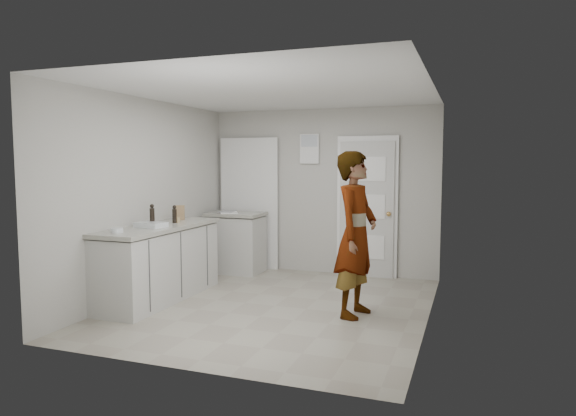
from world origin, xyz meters
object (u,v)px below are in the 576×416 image
at_px(oil_cruet_a, 175,214).
at_px(egg_bowl, 117,230).
at_px(oil_cruet_b, 152,215).
at_px(cake_mix_box, 180,213).
at_px(baking_dish, 151,225).
at_px(person, 356,234).
at_px(spice_jar, 178,220).

height_order(oil_cruet_a, egg_bowl, oil_cruet_a).
bearing_deg(oil_cruet_b, cake_mix_box, 92.81).
distance_m(cake_mix_box, baking_dish, 0.80).
distance_m(oil_cruet_b, baking_dish, 0.16).
xyz_separation_m(person, spice_jar, (-2.34, 0.15, 0.05)).
xyz_separation_m(oil_cruet_a, baking_dish, (-0.02, -0.48, -0.08)).
height_order(person, baking_dish, person).
xyz_separation_m(person, oil_cruet_a, (-2.38, 0.12, 0.12)).
distance_m(oil_cruet_a, baking_dish, 0.49).
relative_size(person, egg_bowl, 13.32).
bearing_deg(person, oil_cruet_b, 104.90).
height_order(person, spice_jar, person).
bearing_deg(oil_cruet_a, baking_dish, -92.66).
height_order(oil_cruet_b, baking_dish, oil_cruet_b).
bearing_deg(person, cake_mix_box, 89.28).
relative_size(cake_mix_box, oil_cruet_a, 0.87).
relative_size(cake_mix_box, egg_bowl, 1.44).
distance_m(spice_jar, oil_cruet_b, 0.42).
bearing_deg(oil_cruet_b, baking_dish, -62.21).
height_order(person, oil_cruet_b, person).
relative_size(person, baking_dish, 4.94).
distance_m(oil_cruet_a, oil_cruet_b, 0.38).
xyz_separation_m(cake_mix_box, oil_cruet_a, (0.11, -0.31, 0.01)).
bearing_deg(egg_bowl, oil_cruet_a, 84.39).
xyz_separation_m(oil_cruet_a, oil_cruet_b, (-0.08, -0.37, 0.02)).
xyz_separation_m(spice_jar, egg_bowl, (-0.14, -1.03, -0.01)).
distance_m(baking_dish, egg_bowl, 0.53).
bearing_deg(spice_jar, oil_cruet_a, -146.56).
bearing_deg(baking_dish, cake_mix_box, 96.55).
bearing_deg(spice_jar, egg_bowl, -97.53).
bearing_deg(cake_mix_box, oil_cruet_a, -93.15).
distance_m(person, baking_dish, 2.43).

